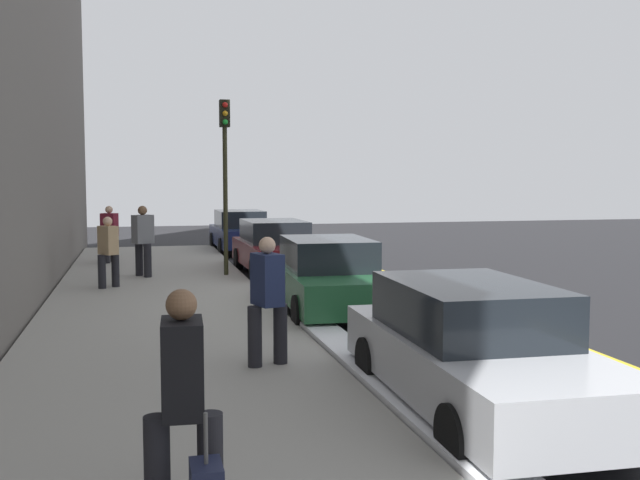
{
  "coord_description": "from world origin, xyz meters",
  "views": [
    {
      "loc": [
        14.59,
        -3.67,
        2.74
      ],
      "look_at": [
        -0.09,
        -0.13,
        1.46
      ],
      "focal_mm": 42.32,
      "sensor_mm": 36.0,
      "label": 1
    }
  ],
  "objects_px": {
    "parked_car_green": "(329,277)",
    "pedestrian_burgundy_coat": "(110,232)",
    "pedestrian_tan_coat": "(108,250)",
    "pedestrian_black_coat": "(183,400)",
    "parked_car_silver": "(473,349)",
    "parked_car_navy": "(241,231)",
    "pedestrian_grey_coat": "(143,239)",
    "pedestrian_navy_coat": "(267,297)",
    "traffic_light_pole": "(225,158)",
    "parked_car_maroon": "(275,248)"
  },
  "relations": [
    {
      "from": "parked_car_green",
      "to": "pedestrian_tan_coat",
      "type": "distance_m",
      "value": 5.77
    },
    {
      "from": "pedestrian_tan_coat",
      "to": "pedestrian_black_coat",
      "type": "bearing_deg",
      "value": 4.54
    },
    {
      "from": "parked_car_green",
      "to": "parked_car_silver",
      "type": "xyz_separation_m",
      "value": [
        6.47,
        0.07,
        0.0
      ]
    },
    {
      "from": "parked_car_maroon",
      "to": "pedestrian_black_coat",
      "type": "distance_m",
      "value": 15.53
    },
    {
      "from": "pedestrian_burgundy_coat",
      "to": "parked_car_maroon",
      "type": "bearing_deg",
      "value": 58.36
    },
    {
      "from": "pedestrian_tan_coat",
      "to": "pedestrian_navy_coat",
      "type": "bearing_deg",
      "value": 16.62
    },
    {
      "from": "pedestrian_tan_coat",
      "to": "pedestrian_burgundy_coat",
      "type": "relative_size",
      "value": 0.97
    },
    {
      "from": "parked_car_silver",
      "to": "parked_car_navy",
      "type": "bearing_deg",
      "value": -179.59
    },
    {
      "from": "parked_car_silver",
      "to": "pedestrian_grey_coat",
      "type": "relative_size",
      "value": 2.61
    },
    {
      "from": "parked_car_green",
      "to": "pedestrian_tan_coat",
      "type": "xyz_separation_m",
      "value": [
        -3.78,
        -4.35,
        0.28
      ]
    },
    {
      "from": "pedestrian_grey_coat",
      "to": "parked_car_silver",
      "type": "bearing_deg",
      "value": 16.64
    },
    {
      "from": "parked_car_navy",
      "to": "pedestrian_navy_coat",
      "type": "relative_size",
      "value": 2.38
    },
    {
      "from": "parked_car_navy",
      "to": "pedestrian_black_coat",
      "type": "distance_m",
      "value": 21.88
    },
    {
      "from": "pedestrian_grey_coat",
      "to": "pedestrian_burgundy_coat",
      "type": "xyz_separation_m",
      "value": [
        -3.51,
        -0.96,
        -0.07
      ]
    },
    {
      "from": "pedestrian_grey_coat",
      "to": "traffic_light_pole",
      "type": "xyz_separation_m",
      "value": [
        0.16,
        2.13,
        2.1
      ]
    },
    {
      "from": "parked_car_green",
      "to": "pedestrian_navy_coat",
      "type": "height_order",
      "value": "pedestrian_navy_coat"
    },
    {
      "from": "parked_car_navy",
      "to": "parked_car_silver",
      "type": "bearing_deg",
      "value": 0.41
    },
    {
      "from": "parked_car_silver",
      "to": "pedestrian_black_coat",
      "type": "distance_m",
      "value": 4.16
    },
    {
      "from": "pedestrian_burgundy_coat",
      "to": "parked_car_navy",
      "type": "bearing_deg",
      "value": 129.56
    },
    {
      "from": "pedestrian_tan_coat",
      "to": "parked_car_silver",
      "type": "bearing_deg",
      "value": 23.32
    },
    {
      "from": "pedestrian_black_coat",
      "to": "traffic_light_pole",
      "type": "xyz_separation_m",
      "value": [
        -14.29,
        1.93,
        2.13
      ]
    },
    {
      "from": "pedestrian_black_coat",
      "to": "traffic_light_pole",
      "type": "bearing_deg",
      "value": 172.32
    },
    {
      "from": "pedestrian_grey_coat",
      "to": "pedestrian_black_coat",
      "type": "height_order",
      "value": "pedestrian_grey_coat"
    },
    {
      "from": "pedestrian_grey_coat",
      "to": "pedestrian_navy_coat",
      "type": "distance_m",
      "value": 10.02
    },
    {
      "from": "parked_car_silver",
      "to": "pedestrian_black_coat",
      "type": "relative_size",
      "value": 2.71
    },
    {
      "from": "pedestrian_grey_coat",
      "to": "pedestrian_burgundy_coat",
      "type": "relative_size",
      "value": 1.07
    },
    {
      "from": "parked_car_green",
      "to": "pedestrian_grey_coat",
      "type": "bearing_deg",
      "value": -147.79
    },
    {
      "from": "parked_car_maroon",
      "to": "parked_car_silver",
      "type": "xyz_separation_m",
      "value": [
        12.8,
        0.02,
        0.0
      ]
    },
    {
      "from": "pedestrian_grey_coat",
      "to": "pedestrian_black_coat",
      "type": "distance_m",
      "value": 14.45
    },
    {
      "from": "parked_car_maroon",
      "to": "pedestrian_grey_coat",
      "type": "height_order",
      "value": "pedestrian_grey_coat"
    },
    {
      "from": "pedestrian_black_coat",
      "to": "pedestrian_grey_coat",
      "type": "bearing_deg",
      "value": -179.21
    },
    {
      "from": "parked_car_green",
      "to": "pedestrian_burgundy_coat",
      "type": "distance_m",
      "value": 10.2
    },
    {
      "from": "parked_car_navy",
      "to": "pedestrian_grey_coat",
      "type": "bearing_deg",
      "value": -25.88
    },
    {
      "from": "pedestrian_burgundy_coat",
      "to": "pedestrian_navy_coat",
      "type": "relative_size",
      "value": 0.97
    },
    {
      "from": "parked_car_silver",
      "to": "pedestrian_tan_coat",
      "type": "bearing_deg",
      "value": -156.68
    },
    {
      "from": "pedestrian_navy_coat",
      "to": "parked_car_navy",
      "type": "bearing_deg",
      "value": 173.71
    },
    {
      "from": "pedestrian_navy_coat",
      "to": "traffic_light_pole",
      "type": "xyz_separation_m",
      "value": [
        -9.73,
        0.53,
        2.13
      ]
    },
    {
      "from": "parked_car_maroon",
      "to": "traffic_light_pole",
      "type": "bearing_deg",
      "value": -59.84
    },
    {
      "from": "parked_car_silver",
      "to": "pedestrian_burgundy_coat",
      "type": "relative_size",
      "value": 2.8
    },
    {
      "from": "parked_car_green",
      "to": "traffic_light_pole",
      "type": "height_order",
      "value": "traffic_light_pole"
    },
    {
      "from": "pedestrian_tan_coat",
      "to": "traffic_light_pole",
      "type": "relative_size",
      "value": 0.36
    },
    {
      "from": "parked_car_silver",
      "to": "traffic_light_pole",
      "type": "bearing_deg",
      "value": -172.88
    },
    {
      "from": "parked_car_silver",
      "to": "traffic_light_pole",
      "type": "distance_m",
      "value": 12.29
    },
    {
      "from": "pedestrian_burgundy_coat",
      "to": "pedestrian_navy_coat",
      "type": "bearing_deg",
      "value": 10.82
    },
    {
      "from": "pedestrian_navy_coat",
      "to": "pedestrian_black_coat",
      "type": "height_order",
      "value": "pedestrian_navy_coat"
    },
    {
      "from": "pedestrian_burgundy_coat",
      "to": "pedestrian_black_coat",
      "type": "relative_size",
      "value": 0.97
    },
    {
      "from": "parked_car_green",
      "to": "traffic_light_pole",
      "type": "bearing_deg",
      "value": -165.43
    },
    {
      "from": "parked_car_maroon",
      "to": "parked_car_green",
      "type": "height_order",
      "value": "same"
    },
    {
      "from": "parked_car_green",
      "to": "parked_car_silver",
      "type": "bearing_deg",
      "value": 0.61
    },
    {
      "from": "parked_car_maroon",
      "to": "pedestrian_navy_coat",
      "type": "relative_size",
      "value": 2.65
    }
  ]
}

